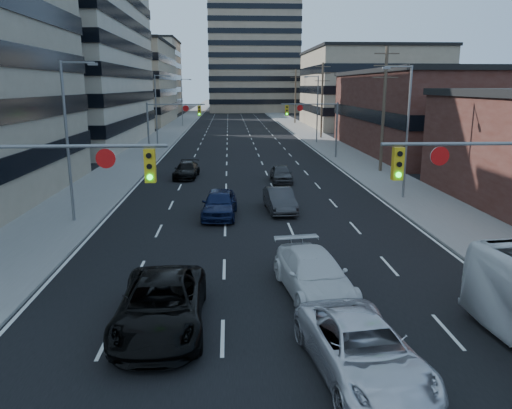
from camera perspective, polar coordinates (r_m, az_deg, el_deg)
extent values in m
cube|color=black|center=(138.45, -2.48, 10.22)|extent=(18.00, 300.00, 0.02)
cube|color=slate|center=(138.80, -7.31, 10.16)|extent=(5.00, 300.00, 0.15)
cube|color=slate|center=(139.05, 2.34, 10.26)|extent=(5.00, 300.00, 0.15)
cube|color=#ADA089|center=(73.10, -24.63, 17.21)|extent=(26.00, 34.00, 28.00)
cube|color=gray|center=(110.54, -15.22, 13.12)|extent=(20.00, 30.00, 16.00)
cube|color=#472119|center=(63.65, 20.87, 9.68)|extent=(20.00, 30.00, 9.00)
cube|color=gray|center=(99.82, 12.65, 12.70)|extent=(22.00, 28.00, 14.00)
cube|color=gray|center=(159.83, -0.38, 21.07)|extent=(26.00, 26.00, 58.00)
cube|color=#ADA089|center=(150.59, -13.61, 13.93)|extent=(24.00, 24.00, 20.00)
cube|color=gray|center=(142.24, 10.81, 12.50)|extent=(22.00, 22.00, 12.00)
cylinder|color=slate|center=(17.15, -20.95, 6.24)|extent=(6.50, 0.12, 0.12)
cube|color=gold|center=(16.63, -12.01, 4.36)|extent=(0.35, 0.28, 1.10)
cylinder|color=black|center=(16.42, -12.16, 5.48)|extent=(0.18, 0.06, 0.18)
cylinder|color=black|center=(16.47, -12.10, 4.27)|extent=(0.18, 0.06, 0.18)
cylinder|color=#0CE526|center=(16.53, -12.04, 3.07)|extent=(0.18, 0.06, 0.18)
cylinder|color=white|center=(16.84, -16.80, 5.05)|extent=(0.64, 0.06, 0.64)
cylinder|color=slate|center=(18.31, 23.94, 6.37)|extent=(6.50, 0.12, 0.12)
cube|color=gold|center=(17.36, 15.89, 4.51)|extent=(0.35, 0.28, 1.10)
cylinder|color=black|center=(17.16, 16.14, 5.58)|extent=(0.18, 0.06, 0.18)
cylinder|color=black|center=(17.21, 16.06, 4.43)|extent=(0.18, 0.06, 0.18)
cylinder|color=#0CE526|center=(17.26, 15.99, 3.28)|extent=(0.18, 0.06, 0.18)
cylinder|color=white|center=(17.80, 20.26, 5.22)|extent=(0.64, 0.06, 0.64)
cylinder|color=slate|center=(54.10, -12.21, 8.15)|extent=(0.18, 0.18, 6.00)
cylinder|color=slate|center=(53.54, -9.13, 11.23)|extent=(6.00, 0.12, 0.12)
cube|color=gold|center=(53.38, -6.49, 10.61)|extent=(0.35, 0.28, 1.10)
cylinder|color=black|center=(53.20, -6.51, 10.98)|extent=(0.18, 0.06, 0.18)
cylinder|color=black|center=(53.22, -6.50, 10.60)|extent=(0.18, 0.06, 0.18)
cylinder|color=#0CE526|center=(53.23, -6.49, 10.22)|extent=(0.18, 0.06, 0.18)
cylinder|color=white|center=(53.43, -8.03, 10.83)|extent=(0.64, 0.06, 0.64)
cylinder|color=slate|center=(54.66, 9.20, 8.33)|extent=(0.18, 0.18, 6.00)
cylinder|color=slate|center=(53.94, 6.13, 11.34)|extent=(6.00, 0.12, 0.12)
cube|color=gold|center=(53.64, 3.54, 10.68)|extent=(0.35, 0.28, 1.10)
cylinder|color=black|center=(53.46, 3.56, 11.05)|extent=(0.18, 0.06, 0.18)
cylinder|color=black|center=(53.48, 3.56, 10.67)|extent=(0.18, 0.06, 0.18)
cylinder|color=#0CE526|center=(53.50, 3.55, 10.30)|extent=(0.18, 0.06, 0.18)
cylinder|color=white|center=(53.77, 5.05, 10.93)|extent=(0.64, 0.06, 0.64)
cylinder|color=#4C3D2D|center=(46.36, 14.38, 10.30)|extent=(0.28, 0.28, 11.00)
cube|color=#4C3D2D|center=(46.39, 14.74, 16.35)|extent=(2.20, 0.10, 0.10)
cube|color=#4C3D2D|center=(46.34, 14.66, 15.12)|extent=(2.20, 0.10, 0.10)
cube|color=#4C3D2D|center=(46.31, 14.59, 13.88)|extent=(2.20, 0.10, 0.10)
cylinder|color=#4C3D2D|center=(75.52, 7.55, 11.64)|extent=(0.28, 0.28, 11.00)
cube|color=#4C3D2D|center=(75.53, 7.67, 15.36)|extent=(2.20, 0.10, 0.10)
cube|color=#4C3D2D|center=(75.50, 7.64, 14.60)|extent=(2.20, 0.10, 0.10)
cube|color=#4C3D2D|center=(75.49, 7.62, 13.84)|extent=(2.20, 0.10, 0.10)
cylinder|color=#4C3D2D|center=(105.15, 4.52, 12.18)|extent=(0.28, 0.28, 11.00)
cube|color=#4C3D2D|center=(105.16, 4.57, 14.85)|extent=(2.20, 0.10, 0.10)
cube|color=#4C3D2D|center=(105.14, 4.56, 14.30)|extent=(2.20, 0.10, 0.10)
cube|color=#4C3D2D|center=(105.13, 4.55, 13.76)|extent=(2.20, 0.10, 0.10)
cylinder|color=slate|center=(29.79, -20.74, 6.42)|extent=(0.16, 0.16, 9.00)
cylinder|color=slate|center=(29.39, -19.74, 15.03)|extent=(1.80, 0.10, 0.10)
cube|color=slate|center=(29.17, -18.17, 15.01)|extent=(0.50, 0.22, 0.14)
cylinder|color=slate|center=(63.94, -11.33, 10.30)|extent=(0.16, 0.16, 9.00)
cylinder|color=slate|center=(63.75, -10.69, 14.28)|extent=(1.80, 0.10, 0.10)
cube|color=slate|center=(63.66, -9.95, 14.24)|extent=(0.50, 0.22, 0.14)
cylinder|color=slate|center=(98.69, -8.46, 11.42)|extent=(0.16, 0.16, 9.00)
cylinder|color=slate|center=(98.57, -8.02, 13.99)|extent=(1.80, 0.10, 0.10)
cube|color=slate|center=(98.50, -7.54, 13.96)|extent=(0.50, 0.22, 0.14)
cylinder|color=slate|center=(35.48, 16.89, 7.69)|extent=(0.16, 0.16, 9.00)
cylinder|color=slate|center=(35.06, 15.96, 14.91)|extent=(1.80, 0.10, 0.10)
cube|color=slate|center=(34.81, 14.67, 14.87)|extent=(0.50, 0.22, 0.14)
cylinder|color=slate|center=(69.35, 7.03, 10.68)|extent=(0.16, 0.16, 9.00)
cylinder|color=slate|center=(69.14, 6.38, 14.34)|extent=(1.80, 0.10, 0.10)
cube|color=slate|center=(69.01, 5.70, 14.29)|extent=(0.50, 0.22, 0.14)
imported|color=black|center=(16.61, -10.79, -11.23)|extent=(2.86, 6.00, 1.65)
imported|color=silver|center=(19.03, 6.62, -7.90)|extent=(2.93, 5.71, 1.58)
imported|color=silver|center=(14.26, 12.07, -15.90)|extent=(3.28, 5.83, 1.54)
imported|color=#0D1637|center=(29.92, -4.18, 0.13)|extent=(2.24, 4.97, 1.66)
imported|color=#2D2D2F|center=(31.19, 2.74, 0.52)|extent=(1.89, 4.56, 1.47)
imported|color=black|center=(43.07, -7.95, 3.91)|extent=(2.21, 4.73, 1.33)
imported|color=#38383B|center=(40.93, 2.90, 3.58)|extent=(1.68, 4.14, 1.41)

